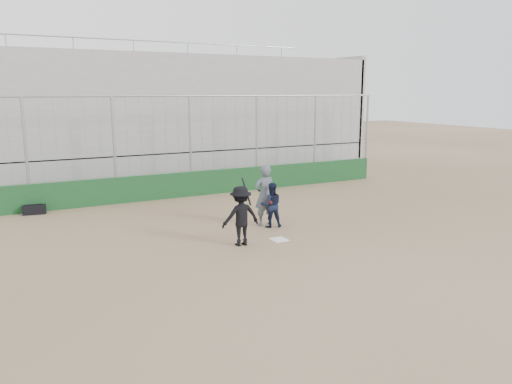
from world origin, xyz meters
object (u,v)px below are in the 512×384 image
umpire (265,198)px  equipment_bag (34,210)px  catcher_crouched (271,212)px  batter_at_plate (241,216)px

umpire → equipment_bag: (-6.34, 4.98, -0.71)m
catcher_crouched → umpire: bearing=100.7°
catcher_crouched → equipment_bag: (-6.40, 5.30, -0.32)m
umpire → equipment_bag: 8.09m
batter_at_plate → umpire: (1.58, 1.53, 0.04)m
batter_at_plate → catcher_crouched: size_ratio=1.86×
equipment_bag → umpire: bearing=-38.2°
umpire → batter_at_plate: bearing=42.6°
batter_at_plate → equipment_bag: 8.09m
umpire → equipment_bag: umpire is taller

